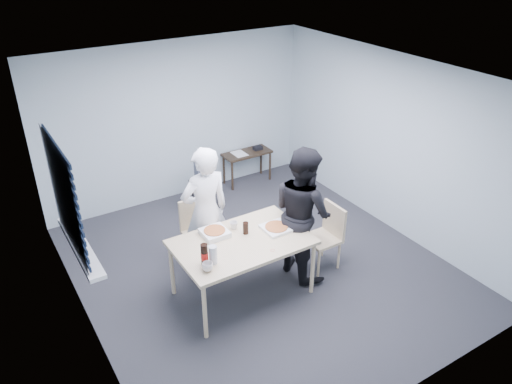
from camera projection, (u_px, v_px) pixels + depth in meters
room at (68, 204)px, 5.36m from camera, size 5.00×5.00×5.00m
dining_table at (242, 245)px, 5.95m from camera, size 1.60×1.01×0.78m
chair_far at (198, 226)px, 6.71m from camera, size 0.42×0.42×0.89m
chair_right at (327, 232)px, 6.59m from camera, size 0.42×0.42×0.89m
person_white at (206, 212)px, 6.31m from camera, size 0.65×0.42×1.77m
person_black at (302, 212)px, 6.31m from camera, size 0.47×0.86×1.77m
side_table at (247, 156)px, 8.79m from camera, size 0.86×0.38×0.57m
stool at (205, 188)px, 7.90m from camera, size 0.38×0.38×0.53m
backpack at (204, 171)px, 7.75m from camera, size 0.27×0.20×0.38m
pizza_box_a at (215, 233)px, 6.02m from camera, size 0.31×0.31×0.08m
pizza_box_b at (276, 228)px, 6.14m from camera, size 0.33×0.33×0.05m
mug_a at (208, 267)px, 5.39m from camera, size 0.17×0.17×0.10m
mug_b at (234, 225)px, 6.14m from camera, size 0.10×0.10×0.09m
cola_glass at (246, 228)px, 6.03m from camera, size 0.09×0.09×0.15m
soda_bottle at (204, 255)px, 5.45m from camera, size 0.08×0.08×0.27m
plastic_cups at (213, 255)px, 5.48m from camera, size 0.12×0.12×0.22m
rubber_band at (273, 250)px, 5.75m from camera, size 0.05×0.05×0.00m
papers at (239, 154)px, 8.69m from camera, size 0.32×0.36×0.00m
black_box at (258, 148)px, 8.83m from camera, size 0.18×0.16×0.07m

